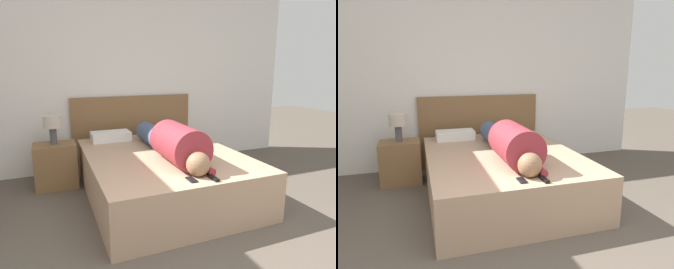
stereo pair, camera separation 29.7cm
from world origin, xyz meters
TOP-DOWN VIEW (x-y plane):
  - wall_back at (0.00, 3.35)m, footprint 5.60×0.06m
  - bed at (0.20, 2.09)m, footprint 1.66×2.10m
  - headboard at (0.20, 3.28)m, footprint 1.78×0.04m
  - nightstand at (-0.93, 2.81)m, footprint 0.49×0.37m
  - table_lamp at (-0.93, 2.81)m, footprint 0.21×0.21m
  - person_lying at (0.23, 1.87)m, footprint 0.40×1.65m
  - pillow_near_headboard at (-0.22, 2.92)m, footprint 0.51×0.29m
  - pillow_second at (0.56, 2.92)m, footprint 0.48×0.29m
  - tv_remote at (0.31, 1.16)m, footprint 0.04×0.15m
  - cell_phone at (0.12, 1.21)m, footprint 0.06×0.13m

SIDE VIEW (x-z plane):
  - bed at x=0.20m, z-range 0.00..0.50m
  - nightstand at x=-0.93m, z-range 0.00..0.55m
  - cell_phone at x=0.12m, z-range 0.50..0.51m
  - tv_remote at x=0.31m, z-range 0.50..0.52m
  - headboard at x=0.20m, z-range 0.00..1.05m
  - pillow_second at x=0.56m, z-range 0.50..0.61m
  - pillow_near_headboard at x=-0.22m, z-range 0.50..0.62m
  - person_lying at x=0.23m, z-range 0.47..0.87m
  - table_lamp at x=-0.93m, z-range 0.62..0.97m
  - wall_back at x=0.00m, z-range 0.00..2.60m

